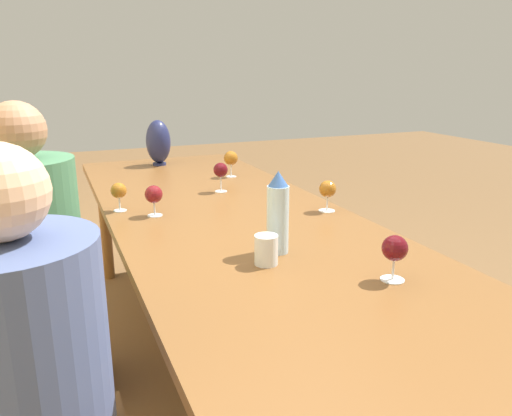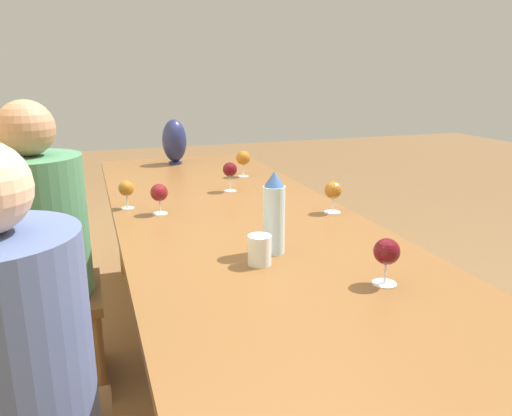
# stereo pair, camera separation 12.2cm
# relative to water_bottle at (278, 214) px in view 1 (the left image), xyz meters

# --- Properties ---
(ground_plane) EXTENTS (14.00, 14.00, 0.00)m
(ground_plane) POSITION_rel_water_bottle_xyz_m (0.35, -0.01, -0.90)
(ground_plane) COLOR brown
(dining_table) EXTENTS (3.15, 0.98, 0.77)m
(dining_table) POSITION_rel_water_bottle_xyz_m (0.35, -0.01, -0.19)
(dining_table) COLOR brown
(dining_table) RESTS_ON ground_plane
(water_bottle) EXTENTS (0.07, 0.07, 0.28)m
(water_bottle) POSITION_rel_water_bottle_xyz_m (0.00, 0.00, 0.00)
(water_bottle) COLOR silver
(water_bottle) RESTS_ON dining_table
(water_tumbler) EXTENTS (0.07, 0.07, 0.10)m
(water_tumbler) POSITION_rel_water_bottle_xyz_m (-0.08, 0.08, -0.09)
(water_tumbler) COLOR silver
(water_tumbler) RESTS_ON dining_table
(vase) EXTENTS (0.15, 0.15, 0.28)m
(vase) POSITION_rel_water_bottle_xyz_m (1.69, 0.04, 0.01)
(vase) COLOR #1E234C
(vase) RESTS_ON dining_table
(wine_glass_0) EXTENTS (0.07, 0.07, 0.12)m
(wine_glass_0) POSITION_rel_water_bottle_xyz_m (0.71, 0.42, -0.05)
(wine_glass_0) COLOR silver
(wine_glass_0) RESTS_ON dining_table
(wine_glass_1) EXTENTS (0.08, 0.08, 0.15)m
(wine_glass_1) POSITION_rel_water_bottle_xyz_m (1.18, -0.26, -0.03)
(wine_glass_1) COLOR silver
(wine_glass_1) RESTS_ON dining_table
(wine_glass_2) EXTENTS (0.07, 0.07, 0.15)m
(wine_glass_2) POSITION_rel_water_bottle_xyz_m (0.87, -0.10, -0.03)
(wine_glass_2) COLOR silver
(wine_glass_2) RESTS_ON dining_table
(wine_glass_3) EXTENTS (0.07, 0.07, 0.13)m
(wine_glass_3) POSITION_rel_water_bottle_xyz_m (0.58, 0.29, -0.04)
(wine_glass_3) COLOR silver
(wine_glass_3) RESTS_ON dining_table
(wine_glass_4) EXTENTS (0.07, 0.07, 0.13)m
(wine_glass_4) POSITION_rel_water_bottle_xyz_m (0.37, -0.41, -0.04)
(wine_glass_4) COLOR silver
(wine_glass_4) RESTS_ON dining_table
(wine_glass_5) EXTENTS (0.08, 0.08, 0.14)m
(wine_glass_5) POSITION_rel_water_bottle_xyz_m (-0.34, -0.21, -0.04)
(wine_glass_5) COLOR silver
(wine_glass_5) RESTS_ON dining_table
(chair_far) EXTENTS (0.44, 0.44, 0.87)m
(chair_far) POSITION_rel_water_bottle_xyz_m (0.63, 0.84, -0.43)
(chair_far) COLOR brown
(chair_far) RESTS_ON ground_plane
(person_near) EXTENTS (0.38, 0.38, 1.23)m
(person_near) POSITION_rel_water_bottle_xyz_m (-0.32, 0.76, -0.25)
(person_near) COLOR #2D2D38
(person_near) RESTS_ON ground_plane
(person_far) EXTENTS (0.39, 0.39, 1.25)m
(person_far) POSITION_rel_water_bottle_xyz_m (0.63, 0.76, -0.24)
(person_far) COLOR #2D2D38
(person_far) RESTS_ON ground_plane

